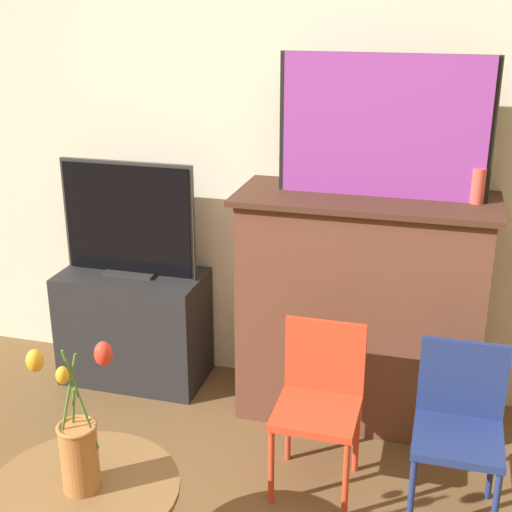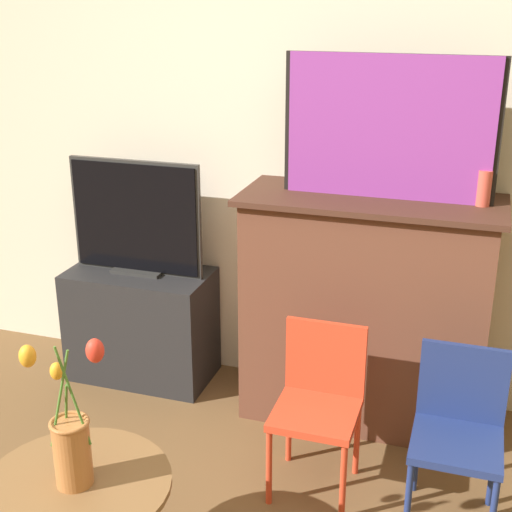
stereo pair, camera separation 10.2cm
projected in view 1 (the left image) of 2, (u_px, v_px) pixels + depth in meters
wall_back at (326, 114)px, 3.21m from camera, size 8.00×0.06×2.70m
fireplace_mantel at (361, 306)px, 3.20m from camera, size 1.11×0.49×1.05m
painting at (384, 127)px, 2.91m from camera, size 0.88×0.03×0.59m
mantel_candle at (478, 186)px, 2.89m from camera, size 0.06×0.06×0.15m
tv_stand at (135, 326)px, 3.58m from camera, size 0.71×0.38×0.57m
tv_monitor at (128, 221)px, 3.40m from camera, size 0.67×0.12×0.56m
chair_red at (320, 395)px, 2.78m from camera, size 0.32×0.32×0.66m
chair_blue at (459, 420)px, 2.62m from camera, size 0.32×0.32×0.66m
vase_tulips at (78, 443)px, 2.12m from camera, size 0.23×0.16×0.50m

